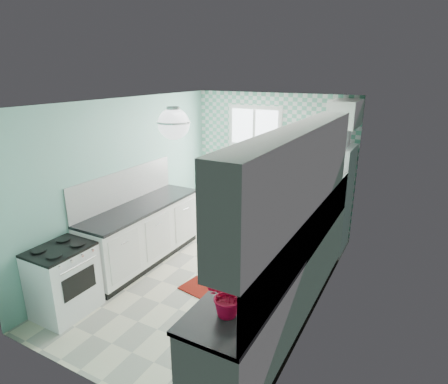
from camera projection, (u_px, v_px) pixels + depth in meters
The scene contains 26 objects.
floor at pixel (213, 278), 5.43m from camera, with size 3.00×4.40×0.02m, color #EFE4C4.
ceiling at pixel (211, 101), 4.65m from camera, with size 3.00×4.40×0.02m, color white.
wall_back at pixel (272, 163), 6.89m from camera, with size 3.00×0.02×2.50m, color #7DBBAB.
wall_front at pixel (82, 270), 3.20m from camera, with size 3.00×0.02×2.50m, color #7DBBAB.
wall_left at pixel (127, 181), 5.73m from camera, with size 0.02×4.40×2.50m, color #7DBBAB.
wall_right at pixel (324, 216), 4.36m from camera, with size 0.02×4.40×2.50m, color #7DBBAB.
accent_wall at pixel (272, 163), 6.87m from camera, with size 3.00×0.01×2.50m, color #68C1A0.
window at pixel (254, 145), 6.91m from camera, with size 1.04×0.05×1.44m.
backsplash_right at pixel (312, 233), 4.05m from camera, with size 0.02×3.60×0.51m, color white.
backsplash_left at pixel (125, 186), 5.67m from camera, with size 0.02×2.15×0.51m, color white.
upper_cabinets_right at pixel (296, 172), 3.73m from camera, with size 0.33×3.20×0.90m, color white.
upper_cabinet_fridge at pixel (346, 113), 5.67m from camera, with size 0.40×0.74×0.40m, color white.
ceiling_light at pixel (174, 124), 4.04m from camera, with size 0.34×0.34×0.35m.
base_cabinets_right at pixel (283, 286), 4.41m from camera, with size 0.60×3.60×0.90m, color white.
countertop_right at pixel (284, 250), 4.27m from camera, with size 0.63×3.60×0.04m, color black.
base_cabinets_left at pixel (143, 235), 5.77m from camera, with size 0.60×2.15×0.90m, color white.
countertop_left at pixel (142, 207), 5.62m from camera, with size 0.63×2.15×0.04m, color black.
fridge at pixel (325, 198), 6.14m from camera, with size 0.76×0.76×1.75m.
stove at pixel (64, 280), 4.54m from camera, with size 0.57×0.71×0.85m.
sink at pixel (310, 220), 5.07m from camera, with size 0.45×0.38×0.53m.
rug at pixel (217, 281), 5.33m from camera, with size 0.66×0.95×0.02m, color maroon.
dish_towel at pixel (290, 241), 5.49m from camera, with size 0.01×0.21×0.32m, color #67B1AC.
fruit_bowl at pixel (242, 297), 3.30m from camera, with size 0.24×0.24×0.06m, color white.
potted_plant at pixel (229, 295), 3.05m from camera, with size 0.34×0.29×0.37m, color red.
soap_bottle at pixel (320, 206), 5.29m from camera, with size 0.09×0.10×0.21m, color #8BB1BD.
microwave at pixel (330, 135), 5.82m from camera, with size 0.57×0.39×0.32m, color white.
Camera 1 is at (2.42, -4.12, 2.87)m, focal length 30.00 mm.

